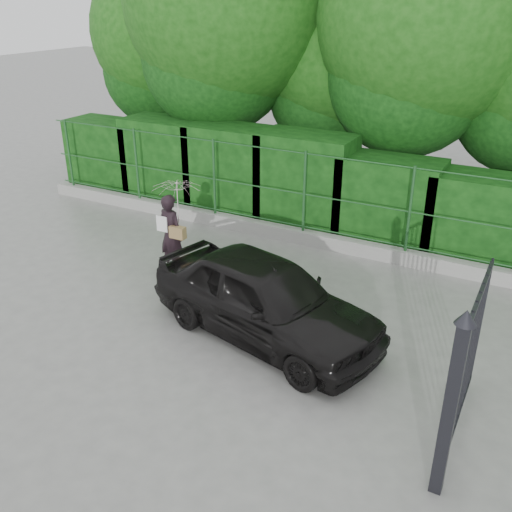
% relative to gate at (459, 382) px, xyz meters
% --- Properties ---
extents(ground, '(80.00, 80.00, 0.00)m').
position_rel_gate_xyz_m(ground, '(-4.60, 0.72, -1.19)').
color(ground, gray).
extents(kerb, '(14.00, 0.25, 0.30)m').
position_rel_gate_xyz_m(kerb, '(-4.60, 5.22, -1.04)').
color(kerb, '#9E9E99').
rests_on(kerb, ground).
extents(fence, '(14.13, 0.06, 1.80)m').
position_rel_gate_xyz_m(fence, '(-4.38, 5.22, 0.01)').
color(fence, '#1F5124').
rests_on(fence, kerb).
extents(hedge, '(14.20, 1.20, 2.22)m').
position_rel_gate_xyz_m(hedge, '(-4.83, 6.22, -0.18)').
color(hedge, black).
rests_on(hedge, ground).
extents(trees, '(17.10, 6.15, 8.08)m').
position_rel_gate_xyz_m(trees, '(-3.46, 8.46, 3.43)').
color(trees, black).
rests_on(trees, ground).
extents(gate, '(0.22, 2.33, 2.36)m').
position_rel_gate_xyz_m(gate, '(0.00, 0.00, 0.00)').
color(gate, black).
rests_on(gate, ground).
extents(woman, '(0.95, 0.97, 1.90)m').
position_rel_gate_xyz_m(woman, '(-5.85, 2.76, 0.07)').
color(woman, black).
rests_on(woman, ground).
extents(car, '(4.33, 2.56, 1.38)m').
position_rel_gate_xyz_m(car, '(-3.20, 1.46, -0.50)').
color(car, black).
rests_on(car, ground).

